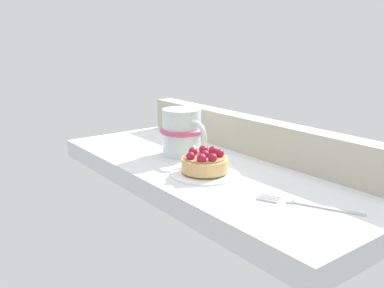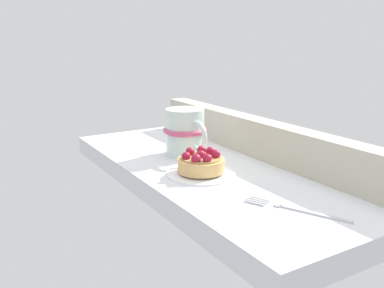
{
  "view_description": "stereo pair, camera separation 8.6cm",
  "coord_description": "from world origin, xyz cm",
  "px_view_note": "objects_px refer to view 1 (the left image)",
  "views": [
    {
      "loc": [
        63.77,
        -52.86,
        25.98
      ],
      "look_at": [
        -3.09,
        -2.39,
        4.18
      ],
      "focal_mm": 39.82,
      "sensor_mm": 36.0,
      "label": 1
    },
    {
      "loc": [
        68.62,
        -45.7,
        25.98
      ],
      "look_at": [
        -3.09,
        -2.39,
        4.18
      ],
      "focal_mm": 39.82,
      "sensor_mm": 36.0,
      "label": 2
    }
  ],
  "objects_px": {
    "dessert_plate": "(205,173)",
    "dessert_fork": "(307,204)",
    "coffee_mug": "(182,132)",
    "raspberry_tart": "(205,162)"
  },
  "relations": [
    {
      "from": "dessert_plate",
      "to": "coffee_mug",
      "type": "height_order",
      "value": "coffee_mug"
    },
    {
      "from": "raspberry_tart",
      "to": "coffee_mug",
      "type": "relative_size",
      "value": 0.66
    },
    {
      "from": "coffee_mug",
      "to": "dessert_fork",
      "type": "xyz_separation_m",
      "value": [
        0.35,
        -0.01,
        -0.05
      ]
    },
    {
      "from": "raspberry_tart",
      "to": "dessert_fork",
      "type": "height_order",
      "value": "raspberry_tart"
    },
    {
      "from": "dessert_fork",
      "to": "dessert_plate",
      "type": "bearing_deg",
      "value": -172.22
    },
    {
      "from": "dessert_plate",
      "to": "raspberry_tart",
      "type": "xyz_separation_m",
      "value": [
        -0.0,
        0.0,
        0.02
      ]
    },
    {
      "from": "coffee_mug",
      "to": "dessert_fork",
      "type": "height_order",
      "value": "coffee_mug"
    },
    {
      "from": "coffee_mug",
      "to": "dessert_plate",
      "type": "bearing_deg",
      "value": -17.96
    },
    {
      "from": "dessert_plate",
      "to": "dessert_fork",
      "type": "height_order",
      "value": "dessert_plate"
    },
    {
      "from": "dessert_fork",
      "to": "coffee_mug",
      "type": "bearing_deg",
      "value": 177.63
    }
  ]
}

